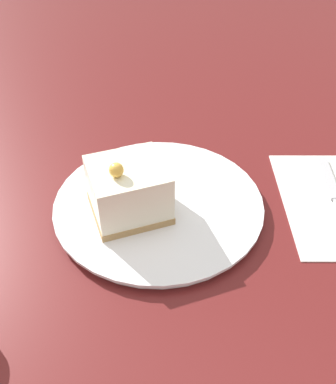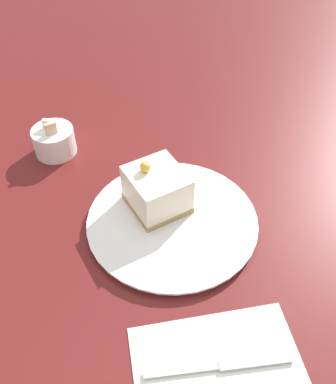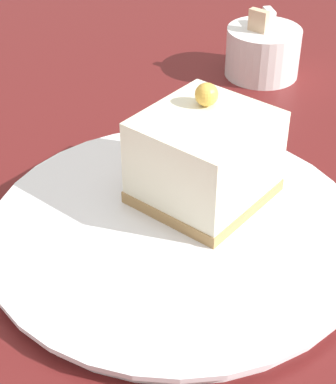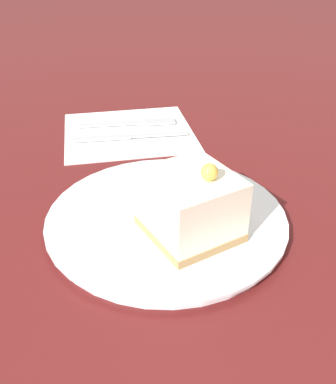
{
  "view_description": "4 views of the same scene",
  "coord_description": "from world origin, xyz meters",
  "views": [
    {
      "loc": [
        -0.03,
        0.45,
        0.38
      ],
      "look_at": [
        -0.05,
        0.05,
        0.04
      ],
      "focal_mm": 40.0,
      "sensor_mm": 36.0,
      "label": 1
    },
    {
      "loc": [
        -0.47,
        0.14,
        0.52
      ],
      "look_at": [
        -0.03,
        0.04,
        0.07
      ],
      "focal_mm": 40.0,
      "sensor_mm": 36.0,
      "label": 2
    },
    {
      "loc": [
        -0.24,
        -0.26,
        0.3
      ],
      "look_at": [
        -0.05,
        0.02,
        0.06
      ],
      "focal_mm": 60.0,
      "sensor_mm": 36.0,
      "label": 3
    },
    {
      "loc": [
        0.35,
        -0.06,
        0.29
      ],
      "look_at": [
        -0.02,
        0.03,
        0.05
      ],
      "focal_mm": 40.0,
      "sensor_mm": 36.0,
      "label": 4
    }
  ],
  "objects": [
    {
      "name": "sugar_bowl",
      "position": [
        0.19,
        0.2,
        0.03
      ],
      "size": [
        0.08,
        0.08,
        0.07
      ],
      "color": "white",
      "rests_on": "ground_plane"
    },
    {
      "name": "ground_plane",
      "position": [
        0.0,
        0.0,
        0.0
      ],
      "size": [
        4.0,
        4.0,
        0.0
      ],
      "primitive_type": "plane",
      "color": "#5B1919"
    },
    {
      "name": "cake_slice",
      "position": [
        -0.0,
        0.05,
        0.05
      ],
      "size": [
        0.11,
        0.11,
        0.08
      ],
      "rotation": [
        0.0,
        0.0,
        0.29
      ],
      "color": "#AD8451",
      "rests_on": "plate"
    },
    {
      "name": "plate",
      "position": [
        -0.04,
        0.03,
        0.01
      ],
      "size": [
        0.27,
        0.27,
        0.01
      ],
      "color": "white",
      "rests_on": "ground_plane"
    }
  ]
}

